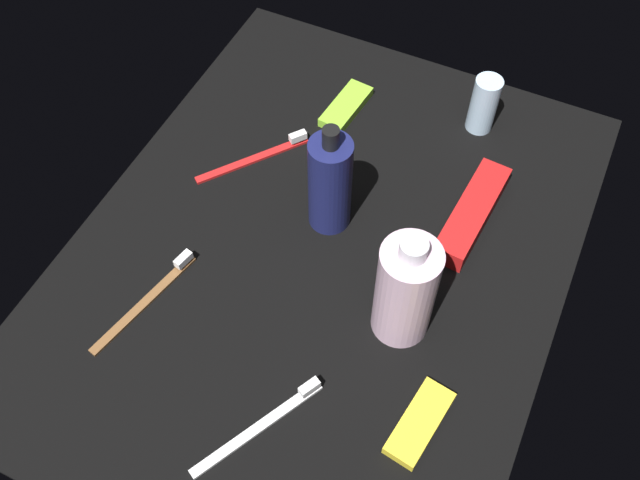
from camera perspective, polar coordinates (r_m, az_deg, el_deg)
ground_plane at (r=97.24cm, az=-0.00°, el=-1.19°), size 84.00×64.00×1.20cm
lotion_bottle at (r=93.78cm, az=0.80°, el=4.55°), size 5.82×5.82×17.98cm
bodywash_bottle at (r=84.84cm, az=6.84°, el=-4.02°), size 7.28×7.28×17.92cm
deodorant_stick at (r=110.59cm, az=12.95°, el=10.52°), size 4.06×4.06×9.32cm
toothbrush_white at (r=85.68cm, az=-4.38°, el=-14.25°), size 16.48×9.46×2.10cm
toothbrush_red at (r=106.82cm, az=-4.86°, el=6.77°), size 14.97×11.97×2.10cm
toothbrush_brown at (r=95.09cm, az=-13.42°, el=-4.35°), size 17.82×5.13×2.10cm
toothpaste_box_red at (r=100.73cm, az=12.05°, el=2.10°), size 17.89×5.77×3.20cm
snack_bar_yellow at (r=86.01cm, az=7.97°, el=-14.26°), size 10.88×5.49×1.50cm
snack_bar_lime at (r=113.10cm, az=2.10°, el=10.59°), size 10.76×5.06×1.50cm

